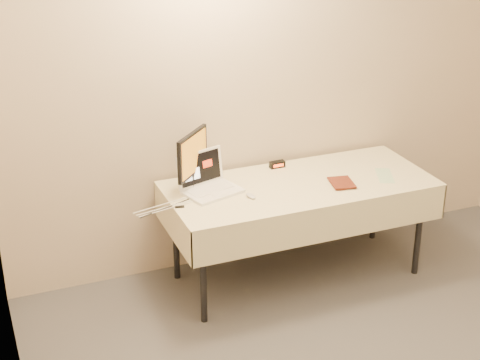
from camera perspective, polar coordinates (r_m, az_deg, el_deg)
name	(u,v)px	position (r m, az deg, el deg)	size (l,w,h in m)	color
back_wall	(274,80)	(5.28, 2.67, 7.73)	(4.00, 0.10, 2.70)	beige
table	(299,191)	(5.13, 4.63, -0.86)	(1.86, 0.81, 0.74)	black
laptop	(207,182)	(4.95, -2.55, -0.15)	(0.43, 0.39, 0.26)	white
monitor	(193,157)	(4.91, -3.71, 1.83)	(0.30, 0.30, 0.41)	black
book	(332,172)	(5.05, 7.13, 0.65)	(0.15, 0.02, 0.21)	maroon
alarm_clock	(277,164)	(5.34, 2.90, 1.22)	(0.11, 0.05, 0.05)	black
clicker	(251,196)	(4.87, 0.84, -1.24)	(0.04, 0.09, 0.02)	silver
paper_form	(385,176)	(5.30, 11.17, 0.34)	(0.10, 0.27, 0.00)	#ABD4A8
usb_dongle	(180,207)	(4.74, -4.70, -2.09)	(0.06, 0.02, 0.01)	black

